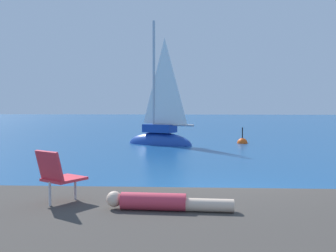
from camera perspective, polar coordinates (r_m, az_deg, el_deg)
The scene contains 7 objects.
ground_plane at distance 8.78m, azimuth 7.96°, elevation -10.24°, with size 160.00×160.00×0.00m, color navy.
shore_ledge at distance 5.44m, azimuth 0.37°, elevation -15.48°, with size 7.76×3.26×0.57m, color #423D38.
boulder_seaward at distance 7.35m, azimuth -11.07°, elevation -12.90°, with size 0.75×0.60×0.41m, color #3E3538.
sailboat_near at distance 20.08m, azimuth -1.19°, elevation -1.65°, with size 3.86×2.71×7.00m.
person_sunbather at distance 5.43m, azimuth -0.78°, elevation -11.12°, with size 1.76×0.27×0.25m.
beach_chair at distance 5.94m, azimuth -15.87°, elevation -6.78°, with size 0.72×0.76×0.80m.
marker_buoy at distance 21.09m, azimuth 10.86°, elevation -2.50°, with size 0.56×0.56×1.13m.
Camera 1 is at (-0.56, -8.53, 2.01)m, focal length 41.52 mm.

